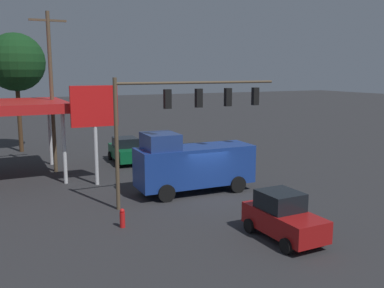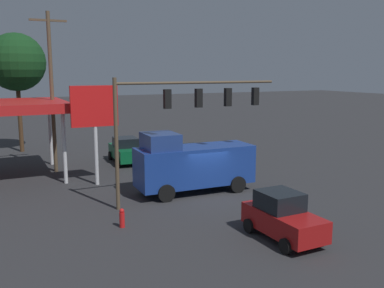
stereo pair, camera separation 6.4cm
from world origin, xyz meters
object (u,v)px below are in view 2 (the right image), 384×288
object	(u,v)px
utility_pole	(52,89)
sedan_waiting	(126,150)
sedan_far	(190,159)
fire_hydrant	(122,218)
street_tree	(16,62)
hatchback_crossing	(283,217)
price_sign	(95,111)
traffic_signal_assembly	(186,107)
delivery_truck	(192,164)

from	to	relation	value
utility_pole	sedan_waiting	distance (m)	7.19
sedan_waiting	sedan_far	distance (m)	6.03
utility_pole	fire_hydrant	xyz separation A→B (m)	(-1.01, 12.57, -5.29)
sedan_waiting	street_tree	distance (m)	12.67
sedan_far	hatchback_crossing	size ratio (longest dim) A/B	1.18
price_sign	hatchback_crossing	bearing A→B (deg)	112.37
utility_pole	fire_hydrant	world-z (taller)	utility_pole
traffic_signal_assembly	sedan_waiting	world-z (taller)	traffic_signal_assembly
utility_pole	sedan_far	size ratio (longest dim) A/B	2.41
utility_pole	delivery_truck	size ratio (longest dim) A/B	1.58
utility_pole	price_sign	world-z (taller)	utility_pole
sedan_waiting	delivery_truck	size ratio (longest dim) A/B	0.66
traffic_signal_assembly	price_sign	distance (m)	6.41
street_tree	hatchback_crossing	bearing A→B (deg)	107.66
price_sign	delivery_truck	xyz separation A→B (m)	(-4.56, 4.09, -2.87)
price_sign	sedan_far	bearing A→B (deg)	-177.48
utility_pole	sedan_far	world-z (taller)	utility_pole
sedan_far	fire_hydrant	size ratio (longest dim) A/B	5.13
traffic_signal_assembly	sedan_waiting	distance (m)	11.54
hatchback_crossing	street_tree	bearing A→B (deg)	-163.38
traffic_signal_assembly	hatchback_crossing	xyz separation A→B (m)	(-1.29, 6.76, -4.14)
traffic_signal_assembly	sedan_waiting	bearing A→B (deg)	-89.53
utility_pole	sedan_far	xyz separation A→B (m)	(-8.28, 4.46, -4.77)
price_sign	hatchback_crossing	distance (m)	13.47
delivery_truck	street_tree	bearing A→B (deg)	-64.53
traffic_signal_assembly	street_tree	world-z (taller)	street_tree
sedan_waiting	hatchback_crossing	bearing A→B (deg)	8.38
fire_hydrant	sedan_waiting	bearing A→B (deg)	-107.88
delivery_truck	sedan_far	bearing A→B (deg)	-112.34
utility_pole	delivery_truck	bearing A→B (deg)	125.55
price_sign	utility_pole	bearing A→B (deg)	-69.68
traffic_signal_assembly	delivery_truck	world-z (taller)	traffic_signal_assembly
utility_pole	street_tree	xyz separation A→B (m)	(1.53, -9.07, 1.94)
street_tree	fire_hydrant	bearing A→B (deg)	96.67
sedan_far	sedan_waiting	bearing A→B (deg)	-154.41
utility_pole	price_sign	xyz separation A→B (m)	(-1.76, 4.75, -1.16)
delivery_truck	sedan_waiting	bearing A→B (deg)	-82.25
hatchback_crossing	sedan_far	bearing A→B (deg)	171.61
fire_hydrant	hatchback_crossing	bearing A→B (deg)	143.74
sedan_far	delivery_truck	size ratio (longest dim) A/B	0.66
traffic_signal_assembly	fire_hydrant	bearing A→B (deg)	30.46
price_sign	street_tree	xyz separation A→B (m)	(3.28, -13.82, 3.10)
price_sign	delivery_truck	size ratio (longest dim) A/B	0.89
traffic_signal_assembly	price_sign	xyz separation A→B (m)	(3.65, -5.24, -0.52)
sedan_waiting	price_sign	bearing A→B (deg)	-28.85
sedan_far	fire_hydrant	bearing A→B (deg)	-45.74
delivery_truck	street_tree	size ratio (longest dim) A/B	0.68
traffic_signal_assembly	utility_pole	size ratio (longest dim) A/B	0.86
hatchback_crossing	delivery_truck	distance (m)	7.95
sedan_waiting	sedan_far	world-z (taller)	same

